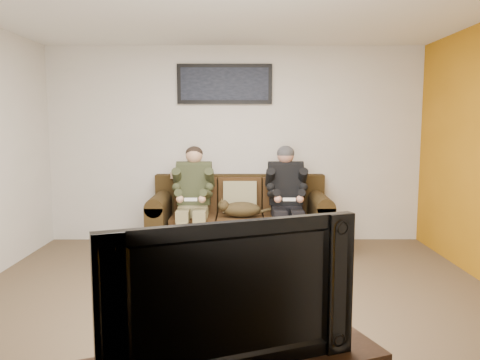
{
  "coord_description": "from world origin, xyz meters",
  "views": [
    {
      "loc": [
        0.05,
        -4.03,
        1.58
      ],
      "look_at": [
        0.06,
        1.2,
        0.95
      ],
      "focal_mm": 35.0,
      "sensor_mm": 36.0,
      "label": 1
    }
  ],
  "objects_px": {
    "person_left": "(193,193)",
    "television": "(225,289)",
    "sofa": "(240,221)",
    "cat": "(240,209)",
    "framed_poster": "(225,84)",
    "person_right": "(287,193)"
  },
  "relations": [
    {
      "from": "person_left",
      "to": "television",
      "type": "bearing_deg",
      "value": -82.11
    },
    {
      "from": "sofa",
      "to": "person_left",
      "type": "height_order",
      "value": "person_left"
    },
    {
      "from": "cat",
      "to": "framed_poster",
      "type": "relative_size",
      "value": 0.53
    },
    {
      "from": "person_left",
      "to": "cat",
      "type": "height_order",
      "value": "person_left"
    },
    {
      "from": "person_right",
      "to": "framed_poster",
      "type": "relative_size",
      "value": 1.05
    },
    {
      "from": "sofa",
      "to": "television",
      "type": "height_order",
      "value": "television"
    },
    {
      "from": "television",
      "to": "framed_poster",
      "type": "bearing_deg",
      "value": 70.65
    },
    {
      "from": "sofa",
      "to": "cat",
      "type": "xyz_separation_m",
      "value": [
        0.0,
        -0.25,
        0.2
      ]
    },
    {
      "from": "sofa",
      "to": "person_left",
      "type": "xyz_separation_m",
      "value": [
        -0.57,
        -0.19,
        0.39
      ]
    },
    {
      "from": "person_left",
      "to": "cat",
      "type": "xyz_separation_m",
      "value": [
        0.58,
        -0.06,
        -0.19
      ]
    },
    {
      "from": "sofa",
      "to": "television",
      "type": "distance_m",
      "value": 3.81
    },
    {
      "from": "sofa",
      "to": "person_right",
      "type": "relative_size",
      "value": 1.7
    },
    {
      "from": "person_right",
      "to": "television",
      "type": "distance_m",
      "value": 3.65
    },
    {
      "from": "sofa",
      "to": "cat",
      "type": "relative_size",
      "value": 3.38
    },
    {
      "from": "television",
      "to": "person_left",
      "type": "bearing_deg",
      "value": 76.83
    },
    {
      "from": "person_right",
      "to": "cat",
      "type": "bearing_deg",
      "value": -173.5
    },
    {
      "from": "person_left",
      "to": "person_right",
      "type": "xyz_separation_m",
      "value": [
        1.15,
        0.0,
        0.0
      ]
    },
    {
      "from": "cat",
      "to": "framed_poster",
      "type": "xyz_separation_m",
      "value": [
        -0.2,
        0.64,
        1.55
      ]
    },
    {
      "from": "framed_poster",
      "to": "person_right",
      "type": "bearing_deg",
      "value": -36.51
    },
    {
      "from": "person_right",
      "to": "cat",
      "type": "height_order",
      "value": "person_right"
    },
    {
      "from": "cat",
      "to": "television",
      "type": "distance_m",
      "value": 3.54
    },
    {
      "from": "sofa",
      "to": "television",
      "type": "xyz_separation_m",
      "value": [
        -0.08,
        -3.78,
        0.48
      ]
    }
  ]
}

